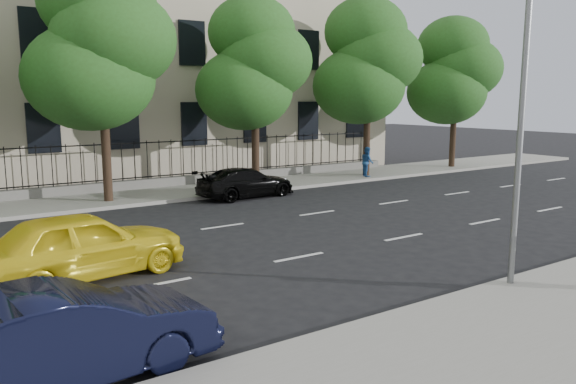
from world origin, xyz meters
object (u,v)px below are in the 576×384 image
black_sedan (246,183)px  navy_sedan (63,337)px  street_light (504,59)px  yellow_taxi (82,245)px

black_sedan → navy_sedan: bearing=136.9°
street_light → navy_sedan: size_ratio=1.72×
yellow_taxi → navy_sedan: 5.34m
yellow_taxi → street_light: bearing=-133.4°
street_light → yellow_taxi: 10.61m
street_light → black_sedan: 14.04m
street_light → black_sedan: street_light is taller
black_sedan → yellow_taxi: bearing=126.9°
street_light → yellow_taxi: bearing=143.9°
street_light → black_sedan: (0.99, 13.27, -4.50)m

